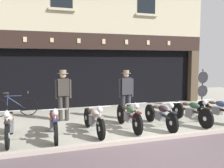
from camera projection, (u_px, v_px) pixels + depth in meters
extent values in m
cube|color=#9F9D8D|center=(103.00, 108.00, 11.21)|extent=(22.29, 10.00, 0.08)
cube|color=#AB9D91|center=(157.00, 140.00, 6.57)|extent=(22.29, 0.16, 0.18)
cube|color=black|center=(91.00, 76.00, 13.24)|extent=(9.47, 4.00, 2.60)
cube|color=#4C3D2D|center=(193.00, 76.00, 12.83)|extent=(0.44, 0.36, 2.60)
cube|color=black|center=(100.00, 75.00, 11.58)|extent=(9.05, 0.03, 2.18)
cube|color=black|center=(102.00, 42.00, 11.03)|extent=(10.29, 0.24, 0.70)
cube|color=#C6B789|center=(25.00, 39.00, 9.85)|extent=(0.14, 0.03, 0.20)
cube|color=#C6B789|center=(52.00, 40.00, 10.19)|extent=(0.14, 0.03, 0.17)
cube|color=#C6B789|center=(79.00, 41.00, 10.55)|extent=(0.14, 0.03, 0.20)
cube|color=#C6B789|center=(104.00, 41.00, 10.91)|extent=(0.14, 0.03, 0.22)
cube|color=#C6B789|center=(127.00, 42.00, 11.26)|extent=(0.14, 0.03, 0.21)
cube|color=#C6B789|center=(148.00, 43.00, 11.61)|extent=(0.14, 0.03, 0.21)
cube|color=#C6B789|center=(169.00, 43.00, 11.98)|extent=(0.14, 0.03, 0.20)
cube|color=#B5AC8D|center=(62.00, 9.00, 10.17)|extent=(1.10, 0.12, 0.10)
cube|color=black|center=(147.00, 0.00, 11.39)|extent=(0.90, 0.02, 1.30)
cube|color=#B5AC8D|center=(147.00, 15.00, 11.42)|extent=(1.10, 0.12, 0.10)
cylinder|color=black|center=(7.00, 136.00, 5.86)|extent=(0.08, 0.65, 0.65)
cylinder|color=silver|center=(7.00, 136.00, 5.86)|extent=(0.10, 0.14, 0.14)
cylinder|color=black|center=(11.00, 122.00, 7.13)|extent=(0.09, 0.65, 0.65)
cylinder|color=silver|center=(11.00, 122.00, 7.13)|extent=(0.11, 0.14, 0.14)
cube|color=black|center=(9.00, 124.00, 6.48)|extent=(0.08, 1.24, 0.07)
cube|color=slate|center=(9.00, 127.00, 6.49)|extent=(0.20, 0.32, 0.26)
ellipsoid|color=#A99C87|center=(8.00, 118.00, 6.31)|extent=(0.22, 0.46, 0.20)
ellipsoid|color=#38281E|center=(10.00, 115.00, 6.69)|extent=(0.20, 0.30, 0.10)
cube|color=black|center=(7.00, 122.00, 5.82)|extent=(0.10, 0.36, 0.04)
sphere|color=silver|center=(7.00, 115.00, 5.87)|extent=(0.15, 0.15, 0.15)
cylinder|color=silver|center=(6.00, 111.00, 5.86)|extent=(0.62, 0.03, 0.02)
cylinder|color=silver|center=(7.00, 124.00, 5.87)|extent=(0.04, 0.23, 0.62)
cylinder|color=black|center=(56.00, 133.00, 6.08)|extent=(0.09, 0.64, 0.64)
cylinder|color=silver|center=(56.00, 133.00, 6.08)|extent=(0.10, 0.14, 0.14)
cylinder|color=black|center=(52.00, 120.00, 7.39)|extent=(0.10, 0.64, 0.64)
cylinder|color=silver|center=(52.00, 120.00, 7.39)|extent=(0.11, 0.14, 0.14)
cube|color=navy|center=(54.00, 122.00, 6.72)|extent=(0.11, 1.27, 0.07)
cube|color=slate|center=(54.00, 124.00, 6.73)|extent=(0.21, 0.33, 0.26)
ellipsoid|color=maroon|center=(54.00, 116.00, 6.55)|extent=(0.23, 0.47, 0.20)
ellipsoid|color=#38281E|center=(53.00, 113.00, 6.94)|extent=(0.21, 0.31, 0.10)
cube|color=navy|center=(55.00, 120.00, 6.05)|extent=(0.11, 0.36, 0.04)
sphere|color=silver|center=(55.00, 113.00, 6.09)|extent=(0.15, 0.15, 0.15)
cylinder|color=silver|center=(55.00, 110.00, 6.08)|extent=(0.62, 0.04, 0.02)
cylinder|color=silver|center=(55.00, 121.00, 6.09)|extent=(0.04, 0.23, 0.62)
cylinder|color=black|center=(101.00, 129.00, 6.54)|extent=(0.09, 0.61, 0.61)
cylinder|color=silver|center=(101.00, 129.00, 6.54)|extent=(0.10, 0.14, 0.13)
cylinder|color=black|center=(87.00, 118.00, 7.81)|extent=(0.10, 0.61, 0.61)
cylinder|color=silver|center=(87.00, 118.00, 7.81)|extent=(0.11, 0.14, 0.13)
cube|color=gray|center=(93.00, 119.00, 7.17)|extent=(0.11, 1.25, 0.07)
cube|color=slate|center=(94.00, 121.00, 7.17)|extent=(0.21, 0.33, 0.26)
ellipsoid|color=#A99789|center=(95.00, 113.00, 7.00)|extent=(0.23, 0.47, 0.20)
ellipsoid|color=#38281E|center=(91.00, 111.00, 7.38)|extent=(0.21, 0.31, 0.10)
cube|color=gray|center=(101.00, 117.00, 6.51)|extent=(0.11, 0.36, 0.04)
sphere|color=silver|center=(100.00, 110.00, 6.55)|extent=(0.15, 0.15, 0.15)
cylinder|color=silver|center=(100.00, 107.00, 6.54)|extent=(0.62, 0.04, 0.02)
cylinder|color=silver|center=(100.00, 118.00, 6.55)|extent=(0.04, 0.23, 0.62)
cylinder|color=black|center=(137.00, 124.00, 6.96)|extent=(0.08, 0.64, 0.64)
cylinder|color=silver|center=(137.00, 124.00, 6.96)|extent=(0.10, 0.14, 0.14)
cylinder|color=black|center=(121.00, 114.00, 8.25)|extent=(0.09, 0.64, 0.64)
cylinder|color=silver|center=(121.00, 114.00, 8.25)|extent=(0.11, 0.14, 0.14)
cube|color=#511E1B|center=(129.00, 115.00, 7.59)|extent=(0.09, 1.26, 0.07)
cube|color=slate|center=(129.00, 117.00, 7.60)|extent=(0.21, 0.32, 0.26)
ellipsoid|color=#335335|center=(131.00, 109.00, 7.42)|extent=(0.23, 0.46, 0.20)
ellipsoid|color=#38281E|center=(126.00, 108.00, 7.81)|extent=(0.21, 0.30, 0.10)
cube|color=#511E1B|center=(138.00, 112.00, 6.92)|extent=(0.11, 0.36, 0.04)
sphere|color=silver|center=(137.00, 106.00, 6.97)|extent=(0.15, 0.15, 0.15)
cylinder|color=silver|center=(137.00, 103.00, 6.96)|extent=(0.62, 0.04, 0.02)
cylinder|color=silver|center=(137.00, 114.00, 6.97)|extent=(0.04, 0.27, 0.61)
cylinder|color=black|center=(172.00, 123.00, 7.16)|extent=(0.08, 0.60, 0.60)
cylinder|color=silver|center=(172.00, 123.00, 7.16)|extent=(0.10, 0.13, 0.13)
cylinder|color=black|center=(150.00, 113.00, 8.50)|extent=(0.09, 0.60, 0.60)
cylinder|color=silver|center=(150.00, 113.00, 8.50)|extent=(0.11, 0.13, 0.13)
cube|color=black|center=(160.00, 114.00, 7.82)|extent=(0.08, 1.30, 0.07)
cube|color=slate|center=(160.00, 116.00, 7.82)|extent=(0.20, 0.32, 0.26)
ellipsoid|color=black|center=(163.00, 109.00, 7.64)|extent=(0.22, 0.46, 0.20)
ellipsoid|color=#38281E|center=(156.00, 107.00, 8.04)|extent=(0.20, 0.30, 0.10)
cube|color=black|center=(172.00, 112.00, 7.13)|extent=(0.10, 0.36, 0.04)
sphere|color=silver|center=(171.00, 106.00, 7.17)|extent=(0.15, 0.15, 0.15)
cylinder|color=silver|center=(171.00, 103.00, 7.16)|extent=(0.62, 0.03, 0.02)
cylinder|color=silver|center=(172.00, 113.00, 7.17)|extent=(0.04, 0.24, 0.62)
cylinder|color=black|center=(206.00, 119.00, 7.63)|extent=(0.10, 0.63, 0.62)
cylinder|color=silver|center=(206.00, 119.00, 7.63)|extent=(0.11, 0.14, 0.14)
cylinder|color=black|center=(178.00, 110.00, 8.96)|extent=(0.11, 0.63, 0.62)
cylinder|color=silver|center=(178.00, 110.00, 8.96)|extent=(0.12, 0.14, 0.14)
cube|color=black|center=(191.00, 111.00, 8.28)|extent=(0.13, 1.32, 0.07)
cube|color=slate|center=(191.00, 113.00, 8.29)|extent=(0.21, 0.33, 0.26)
ellipsoid|color=#284531|center=(194.00, 106.00, 8.10)|extent=(0.24, 0.47, 0.20)
ellipsoid|color=#38281E|center=(186.00, 104.00, 8.50)|extent=(0.21, 0.31, 0.10)
cube|color=black|center=(206.00, 108.00, 7.60)|extent=(0.12, 0.36, 0.04)
sphere|color=silver|center=(205.00, 102.00, 7.64)|extent=(0.15, 0.15, 0.15)
cylinder|color=silver|center=(205.00, 100.00, 7.63)|extent=(0.62, 0.05, 0.02)
cylinder|color=silver|center=(205.00, 109.00, 7.64)|extent=(0.05, 0.25, 0.62)
cylinder|color=black|center=(203.00, 109.00, 9.22)|extent=(0.12, 0.62, 0.62)
cylinder|color=silver|center=(203.00, 109.00, 9.22)|extent=(0.12, 0.14, 0.14)
cube|color=black|center=(217.00, 109.00, 8.60)|extent=(0.15, 1.23, 0.07)
cube|color=slate|center=(217.00, 111.00, 8.61)|extent=(0.22, 0.33, 0.26)
ellipsoid|color=navy|center=(221.00, 104.00, 8.43)|extent=(0.25, 0.47, 0.20)
ellipsoid|color=#38281E|center=(212.00, 103.00, 8.80)|extent=(0.22, 0.31, 0.10)
cylinder|color=#38332D|center=(67.00, 108.00, 8.65)|extent=(0.15, 0.15, 0.91)
cylinder|color=#38332D|center=(60.00, 108.00, 8.59)|extent=(0.15, 0.15, 0.91)
cube|color=#38332D|center=(63.00, 87.00, 8.55)|extent=(0.38, 0.23, 0.60)
cube|color=white|center=(63.00, 85.00, 8.65)|extent=(0.14, 0.02, 0.33)
cube|color=navy|center=(63.00, 85.00, 8.66)|extent=(0.05, 0.01, 0.31)
cylinder|color=#38332D|center=(70.00, 89.00, 8.63)|extent=(0.09, 0.09, 0.65)
cylinder|color=#38332D|center=(56.00, 89.00, 8.48)|extent=(0.09, 0.09, 0.65)
sphere|color=beige|center=(63.00, 75.00, 8.51)|extent=(0.22, 0.22, 0.22)
cylinder|color=#7F705B|center=(63.00, 73.00, 8.50)|extent=(0.37, 0.37, 0.01)
cylinder|color=#7F705B|center=(63.00, 72.00, 8.50)|extent=(0.23, 0.23, 0.12)
cylinder|color=#2D2D33|center=(129.00, 106.00, 8.92)|extent=(0.15, 0.15, 0.91)
cylinder|color=#2D2D33|center=(123.00, 107.00, 8.85)|extent=(0.15, 0.15, 0.91)
cube|color=#2D2D33|center=(126.00, 86.00, 8.82)|extent=(0.38, 0.22, 0.60)
cube|color=white|center=(125.00, 84.00, 8.92)|extent=(0.14, 0.02, 0.34)
cube|color=maroon|center=(125.00, 84.00, 8.93)|extent=(0.05, 0.01, 0.31)
cylinder|color=#2D2D33|center=(132.00, 88.00, 8.89)|extent=(0.09, 0.09, 0.65)
cylinder|color=#2D2D33|center=(120.00, 88.00, 8.75)|extent=(0.09, 0.09, 0.65)
sphere|color=beige|center=(126.00, 75.00, 8.78)|extent=(0.20, 0.20, 0.20)
cylinder|color=#7F705B|center=(126.00, 73.00, 8.77)|extent=(0.34, 0.34, 0.01)
cylinder|color=#7F705B|center=(126.00, 72.00, 8.77)|extent=(0.21, 0.21, 0.11)
cylinder|color=#232328|center=(202.00, 88.00, 11.24)|extent=(0.06, 0.06, 1.71)
cylinder|color=black|center=(203.00, 77.00, 11.18)|extent=(0.55, 0.03, 0.55)
torus|color=silver|center=(203.00, 77.00, 11.19)|extent=(0.57, 0.04, 0.57)
cylinder|color=black|center=(202.00, 91.00, 11.24)|extent=(0.55, 0.03, 0.55)
torus|color=beige|center=(202.00, 91.00, 11.25)|extent=(0.57, 0.04, 0.57)
cube|color=silver|center=(53.00, 66.00, 10.70)|extent=(0.66, 0.02, 1.10)
cube|color=#232328|center=(52.00, 56.00, 10.64)|extent=(0.66, 0.01, 0.20)
cube|color=silver|center=(22.00, 67.00, 10.30)|extent=(0.76, 0.02, 1.06)
cube|color=#1E3323|center=(22.00, 57.00, 10.24)|extent=(0.76, 0.01, 0.20)
torus|color=black|center=(29.00, 107.00, 9.50)|extent=(0.70, 0.06, 0.70)
cylinder|color=navy|center=(16.00, 103.00, 9.36)|extent=(0.63, 0.06, 0.48)
cylinder|color=navy|center=(13.00, 96.00, 9.30)|extent=(0.60, 0.05, 0.03)
cylinder|color=navy|center=(8.00, 100.00, 9.26)|extent=(0.08, 0.03, 0.52)
ellipsoid|color=#332319|center=(6.00, 93.00, 9.22)|extent=(0.24, 0.13, 0.06)
cylinder|color=silver|center=(28.00, 92.00, 9.45)|extent=(0.04, 0.50, 0.02)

